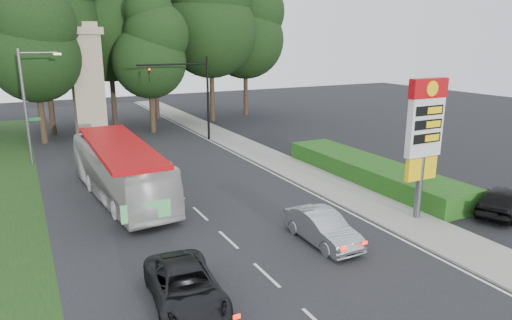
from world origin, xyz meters
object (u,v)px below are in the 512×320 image
sedan_silver (322,228)px  suv_charcoal (185,287)px  streetlight_signs (28,102)px  traffic_signal_mast (193,87)px  gas_station_pylon (425,130)px  transit_bus (120,171)px  parked_car_black (503,200)px  monument (87,80)px

sedan_silver → suv_charcoal: size_ratio=0.90×
streetlight_signs → suv_charcoal: streetlight_signs is taller
traffic_signal_mast → sedan_silver: traffic_signal_mast is taller
gas_station_pylon → suv_charcoal: size_ratio=1.46×
suv_charcoal → transit_bus: bearing=94.0°
transit_bus → parked_car_black: 20.00m
suv_charcoal → parked_car_black: (16.80, 0.46, 0.10)m
gas_station_pylon → streetlight_signs: size_ratio=0.86×
gas_station_pylon → streetlight_signs: bearing=129.0°
gas_station_pylon → sedan_silver: size_ratio=1.62×
traffic_signal_mast → parked_car_black: 25.07m
parked_car_black → suv_charcoal: bearing=69.5°
traffic_signal_mast → monument: bearing=142.0°
traffic_signal_mast → streetlight_signs: bearing=-171.1°
traffic_signal_mast → parked_car_black: bearing=-71.6°
sedan_silver → monument: bearing=101.4°
traffic_signal_mast → suv_charcoal: bearing=-110.5°
gas_station_pylon → traffic_signal_mast: traffic_signal_mast is taller
gas_station_pylon → monument: 30.17m
streetlight_signs → sedan_silver: 22.97m
traffic_signal_mast → sedan_silver: 22.53m
suv_charcoal → parked_car_black: bearing=7.0°
transit_bus → sedan_silver: (6.52, -9.83, -0.87)m
traffic_signal_mast → monument: monument is taller
sedan_silver → parked_car_black: parked_car_black is taller
gas_station_pylon → parked_car_black: 5.87m
streetlight_signs → sedan_silver: size_ratio=1.90×
gas_station_pylon → transit_bus: size_ratio=0.61×
traffic_signal_mast → monument: (-7.68, 6.00, 0.43)m
traffic_signal_mast → suv_charcoal: traffic_signal_mast is taller
transit_bus → streetlight_signs: bearing=106.1°
monument → traffic_signal_mast: bearing=-38.0°
parked_car_black → streetlight_signs: bearing=21.5°
streetlight_signs → transit_bus: 11.36m
transit_bus → monument: bearing=81.7°
monument → sedan_silver: monument is taller
streetlight_signs → parked_car_black: (20.49, -21.51, -3.69)m
monument → transit_bus: size_ratio=0.89×
sedan_silver → parked_car_black: 10.08m
transit_bus → parked_car_black: (16.50, -11.26, -0.82)m
transit_bus → suv_charcoal: bearing=-96.6°
sedan_silver → parked_car_black: (9.98, -1.43, 0.05)m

